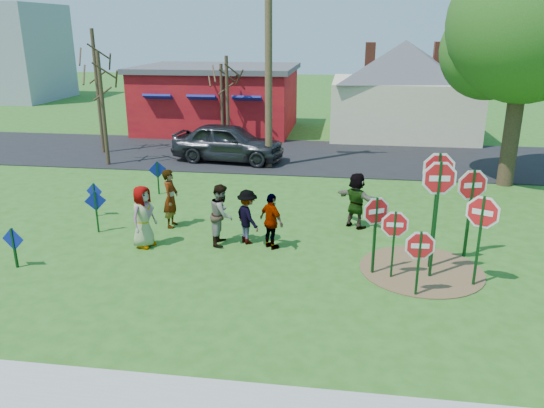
{
  "coord_description": "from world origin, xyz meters",
  "views": [
    {
      "loc": [
        2.41,
        -14.07,
        6.05
      ],
      "look_at": [
        0.33,
        0.46,
        1.16
      ],
      "focal_mm": 35.0,
      "sensor_mm": 36.0,
      "label": 1
    }
  ],
  "objects": [
    {
      "name": "ground",
      "position": [
        0.0,
        0.0,
        0.0
      ],
      "size": [
        120.0,
        120.0,
        0.0
      ],
      "primitive_type": "plane",
      "color": "#285A19",
      "rests_on": "ground"
    },
    {
      "name": "road",
      "position": [
        0.0,
        11.5,
        0.02
      ],
      "size": [
        120.0,
        7.5,
        0.04
      ],
      "primitive_type": "cube",
      "color": "black",
      "rests_on": "ground"
    },
    {
      "name": "dirt_patch",
      "position": [
        4.5,
        -1.0,
        0.01
      ],
      "size": [
        3.2,
        3.2,
        0.03
      ],
      "primitive_type": "cylinder",
      "color": "brown",
      "rests_on": "ground"
    },
    {
      "name": "red_building",
      "position": [
        -5.5,
        17.99,
        1.97
      ],
      "size": [
        9.4,
        7.69,
        3.9
      ],
      "color": "maroon",
      "rests_on": "ground"
    },
    {
      "name": "cream_house",
      "position": [
        5.5,
        18.0,
        2.92
      ],
      "size": [
        9.4,
        9.4,
        6.5
      ],
      "color": "beige",
      "rests_on": "ground"
    },
    {
      "name": "stop_sign_a",
      "position": [
        3.68,
        -1.54,
        1.3
      ],
      "size": [
        0.92,
        0.06,
        1.91
      ],
      "rotation": [
        0.0,
        0.0,
        0.03
      ],
      "color": "#0F3916",
      "rests_on": "ground"
    },
    {
      "name": "stop_sign_b",
      "position": [
        4.72,
        -0.79,
        2.39
      ],
      "size": [
        1.08,
        0.08,
        3.26
      ],
      "rotation": [
        0.0,
        0.0,
        0.05
      ],
      "color": "#0F3916",
      "rests_on": "ground"
    },
    {
      "name": "stop_sign_c",
      "position": [
        4.66,
        -1.36,
        2.25
      ],
      "size": [
        1.13,
        0.14,
        3.18
      ],
      "rotation": [
        0.0,
        0.0,
        0.11
      ],
      "color": "#0F3916",
      "rests_on": "ground"
    },
    {
      "name": "stop_sign_d",
      "position": [
        5.79,
        0.11,
        1.87
      ],
      "size": [
        1.11,
        0.34,
        2.64
      ],
      "rotation": [
        0.0,
        0.0,
        0.29
      ],
      "color": "#0F3916",
      "rests_on": "ground"
    },
    {
      "name": "stop_sign_e",
      "position": [
        4.2,
        -2.42,
        1.16
      ],
      "size": [
        0.95,
        0.08,
        1.75
      ],
      "rotation": [
        0.0,
        0.0,
        0.07
      ],
      "color": "#0F3916",
      "rests_on": "ground"
    },
    {
      "name": "stop_sign_f",
      "position": [
        5.67,
        -1.69,
        1.74
      ],
      "size": [
        0.98,
        0.49,
        2.45
      ],
      "rotation": [
        0.0,
        0.0,
        -0.45
      ],
      "color": "#0F3916",
      "rests_on": "ground"
    },
    {
      "name": "stop_sign_g",
      "position": [
        3.22,
        -1.37,
        1.52
      ],
      "size": [
        0.87,
        0.48,
        2.2
      ],
      "rotation": [
        0.0,
        0.0,
        0.5
      ],
      "color": "#0F3916",
      "rests_on": "ground"
    },
    {
      "name": "blue_diamond_a",
      "position": [
        -6.11,
        -2.33,
        0.69
      ],
      "size": [
        0.64,
        0.08,
        1.13
      ],
      "rotation": [
        0.0,
        0.0,
        -0.1
      ],
      "color": "#0F3916",
      "rests_on": "ground"
    },
    {
      "name": "blue_diamond_b",
      "position": [
        -5.12,
        0.4,
        0.84
      ],
      "size": [
        0.61,
        0.25,
        1.35
      ],
      "rotation": [
        0.0,
        0.0,
        0.36
      ],
      "color": "#0F3916",
      "rests_on": "ground"
    },
    {
      "name": "blue_diamond_c",
      "position": [
        -5.85,
        1.79,
        0.72
      ],
      "size": [
        0.58,
        0.08,
        1.17
      ],
      "rotation": [
        0.0,
        0.0,
        -0.11
      ],
      "color": "#0F3916",
      "rests_on": "ground"
    },
    {
      "name": "blue_diamond_d",
      "position": [
        -4.62,
        4.5,
        0.8
      ],
      "size": [
        0.6,
        0.32,
        1.3
      ],
      "rotation": [
        0.0,
        0.0,
        0.47
      ],
      "color": "#0F3916",
      "rests_on": "ground"
    },
    {
      "name": "person_a",
      "position": [
        -3.27,
        -0.46,
        0.91
      ],
      "size": [
        0.82,
        1.03,
        1.83
      ],
      "primitive_type": "imported",
      "rotation": [
        0.0,
        0.0,
        1.26
      ],
      "color": "#44518D",
      "rests_on": "ground"
    },
    {
      "name": "person_b",
      "position": [
        -3.01,
        1.22,
        0.94
      ],
      "size": [
        0.46,
        0.69,
        1.88
      ],
      "primitive_type": "imported",
      "rotation": [
        0.0,
        0.0,
        1.59
      ],
      "color": "#26746A",
      "rests_on": "ground"
    },
    {
      "name": "person_c",
      "position": [
        -1.09,
        0.07,
        0.9
      ],
      "size": [
        0.72,
        0.9,
        1.81
      ],
      "primitive_type": "imported",
      "rotation": [
        0.0,
        0.0,
        1.61
      ],
      "color": "brown",
      "rests_on": "ground"
    },
    {
      "name": "person_d",
      "position": [
        -0.36,
        0.21,
        0.81
      ],
      "size": [
        1.13,
        1.2,
        1.63
      ],
      "primitive_type": "imported",
      "rotation": [
        0.0,
        0.0,
        2.25
      ],
      "color": "#2D2D32",
      "rests_on": "ground"
    },
    {
      "name": "person_e",
      "position": [
        0.4,
        -0.09,
        0.82
      ],
      "size": [
        0.98,
        0.95,
        1.64
      ],
      "primitive_type": "imported",
      "rotation": [
        0.0,
        0.0,
        2.39
      ],
      "color": "#49294E",
      "rests_on": "ground"
    },
    {
      "name": "person_f",
      "position": [
        2.8,
        1.99,
        0.89
      ],
      "size": [
        1.65,
        1.41,
        1.79
      ],
      "primitive_type": "imported",
      "rotation": [
        0.0,
        0.0,
        2.51
      ],
      "color": "#1B4924",
      "rests_on": "ground"
    },
    {
      "name": "suv",
      "position": [
        -3.11,
        9.96,
        0.93
      ],
      "size": [
        5.45,
        2.72,
        1.78
      ],
      "primitive_type": "imported",
      "rotation": [
        0.0,
        0.0,
        1.45
      ],
      "color": "#2B2A2F",
      "rests_on": "road"
    },
    {
      "name": "utility_pole",
      "position": [
        -1.06,
        9.17,
        5.43
      ],
      "size": [
        2.53,
        0.32,
        10.32
      ],
      "rotation": [
        0.0,
        0.0,
        0.06
      ],
      "color": "#4C3823",
      "rests_on": "ground"
    },
    {
      "name": "leafy_tree",
      "position": [
        8.98,
        7.7,
        5.88
      ],
      "size": [
        6.43,
        5.86,
        9.14
      ],
      "color": "#382819",
      "rests_on": "ground"
    },
    {
      "name": "bare_tree_west",
      "position": [
        -9.8,
        10.87,
        3.91
      ],
      "size": [
        1.8,
        1.8,
        6.04
      ],
      "color": "#382819",
      "rests_on": "ground"
    },
    {
      "name": "bare_tree_east",
      "position": [
        -3.86,
        13.31,
        3.05
      ],
      "size": [
        1.8,
        1.8,
        4.71
      ],
      "color": "#382819",
      "rests_on": "ground"
    },
    {
      "name": "bare_tree_mid",
      "position": [
        -8.48,
        8.5,
        3.31
      ],
      "size": [
        1.8,
        1.8,
        5.11
      ],
      "color": "#382819",
      "rests_on": "ground"
    },
    {
      "name": "bare_tree_extra",
      "position": [
        -4.4,
        14.36,
        2.74
      ],
      "size": [
        1.8,
        1.8,
        4.24
      ],
      "color": "#382819",
      "rests_on": "ground"
    }
  ]
}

